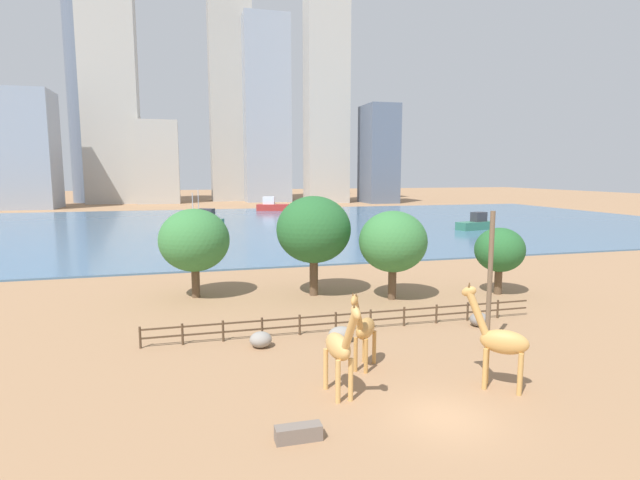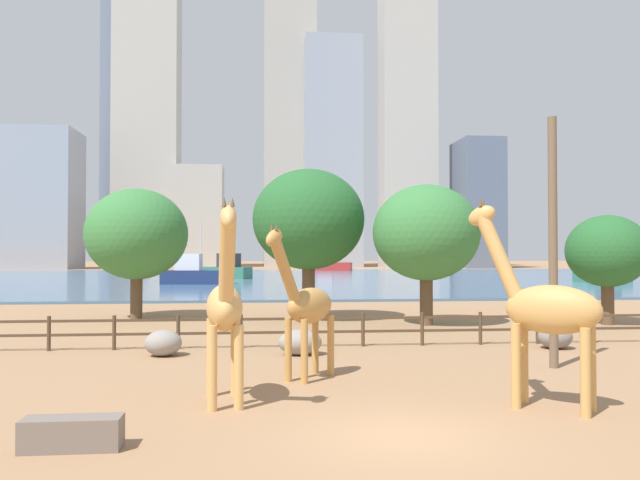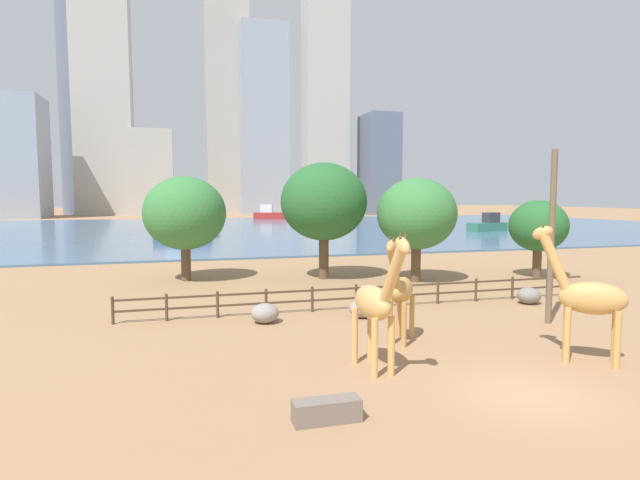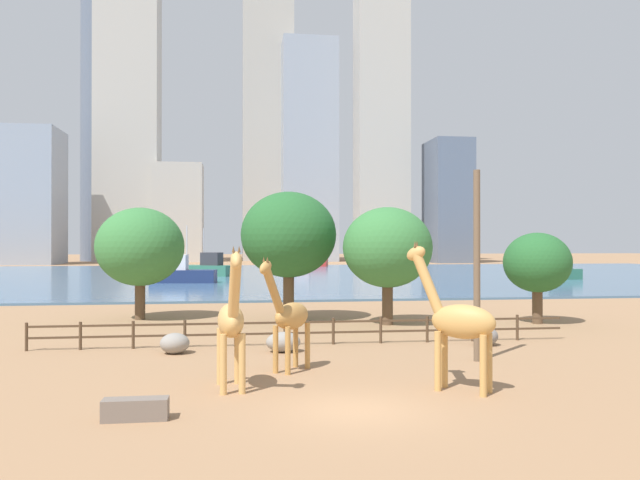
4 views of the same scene
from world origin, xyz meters
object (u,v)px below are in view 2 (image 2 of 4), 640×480
utility_pole (553,242)px  tree_left_small (309,220)px  giraffe_tall (306,306)px  giraffe_companion (545,308)px  boulder_by_pole (555,337)px  boat_ferry (195,274)px  boat_sailboat (330,264)px  tree_center_broad (426,233)px  giraffe_young (225,308)px  boulder_near_fence (163,343)px  feeding_trough (72,433)px  boat_barge (224,270)px  boat_tug (604,273)px  tree_left_large (137,234)px  boulder_small (300,342)px  tree_right_tall (607,252)px

utility_pole → tree_left_small: 16.37m
giraffe_tall → giraffe_companion: bearing=91.9°
boulder_by_pole → tree_left_small: (-8.58, 11.07, 5.03)m
giraffe_companion → utility_pole: size_ratio=0.63×
boat_ferry → boat_sailboat: bearing=75.3°
tree_center_broad → boulder_by_pole: bearing=-71.0°
boat_sailboat → giraffe_young: bearing=-81.5°
giraffe_companion → boulder_near_fence: (-10.06, 8.53, -1.89)m
boulder_near_fence → feeding_trough: (-0.07, -10.59, -0.16)m
feeding_trough → boat_barge: (-1.39, 74.80, 1.07)m
boat_sailboat → boat_tug: bearing=-46.0°
giraffe_companion → boulder_by_pole: (4.59, 8.81, -1.90)m
utility_pole → boat_tug: utility_pole is taller
giraffe_tall → giraffe_companion: (5.31, -3.95, 0.22)m
tree_center_broad → boat_ferry: 43.16m
feeding_trough → giraffe_companion: bearing=11.5°
utility_pole → boat_barge: 69.26m
giraffe_tall → boulder_by_pole: (9.90, 4.86, -1.67)m
feeding_trough → boat_barge: boat_barge is taller
giraffe_companion → tree_left_large: 25.62m
giraffe_companion → tree_left_small: size_ratio=0.61×
giraffe_young → giraffe_tall: bearing=136.5°
boulder_small → tree_left_small: (1.22, 11.60, 5.02)m
boat_tug → boat_ferry: bearing=-13.7°
boat_sailboat → tree_center_broad: bearing=-77.2°
giraffe_tall → boulder_near_fence: (-4.75, 4.58, -1.66)m
boulder_small → tree_center_broad: (7.00, 8.67, 4.22)m
giraffe_tall → tree_center_broad: 15.03m
utility_pole → feeding_trough: (-12.80, -7.06, -3.71)m
tree_center_broad → tree_right_tall: bearing=-4.3°
tree_center_broad → tree_left_small: 6.53m
tree_center_broad → boat_barge: 57.45m
boulder_small → boat_sailboat: boat_sailboat is taller
giraffe_companion → tree_left_large: size_ratio=0.69×
utility_pole → boat_tug: bearing=58.5°
tree_center_broad → boat_barge: boat_barge is taller
tree_left_large → tree_left_small: 9.71m
giraffe_companion → tree_center_broad: 17.20m
giraffe_tall → boulder_by_pole: bearing=154.7°
giraffe_young → boat_barge: boat_barge is taller
tree_left_small → boat_tug: bearing=44.1°
boulder_by_pole → tree_left_large: (-18.10, 12.83, 4.25)m
boulder_small → boat_ferry: boat_ferry is taller
utility_pole → tree_left_large: size_ratio=1.10×
feeding_trough → tree_center_broad: size_ratio=0.25×
boulder_near_fence → feeding_trough: size_ratio=0.72×
tree_center_broad → boat_tug: tree_center_broad is taller
giraffe_young → boat_sailboat: 109.28m
boulder_near_fence → boat_sailboat: boat_sailboat is taller
giraffe_young → tree_center_broad: (9.29, 15.80, 2.36)m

